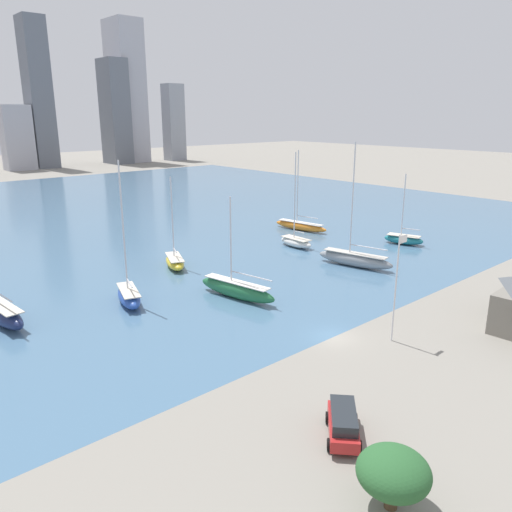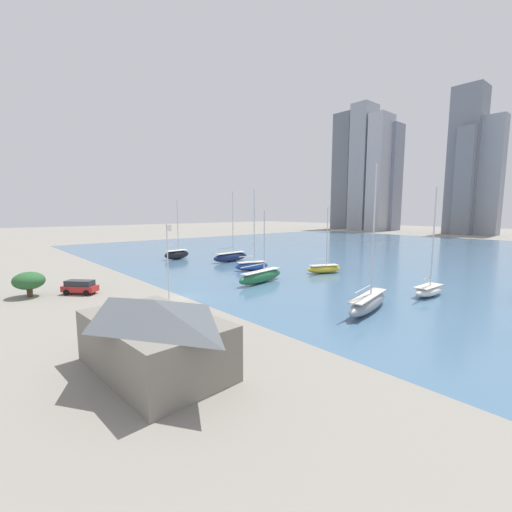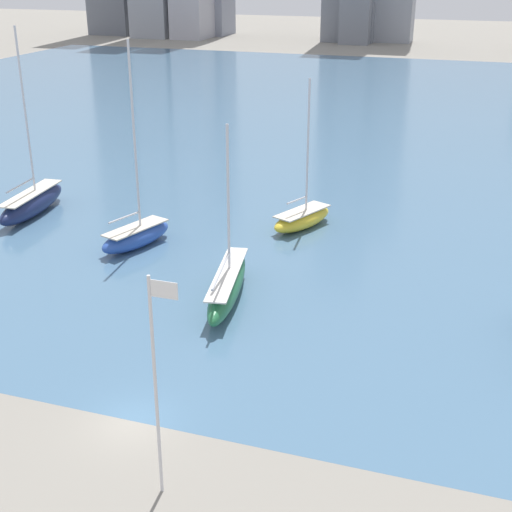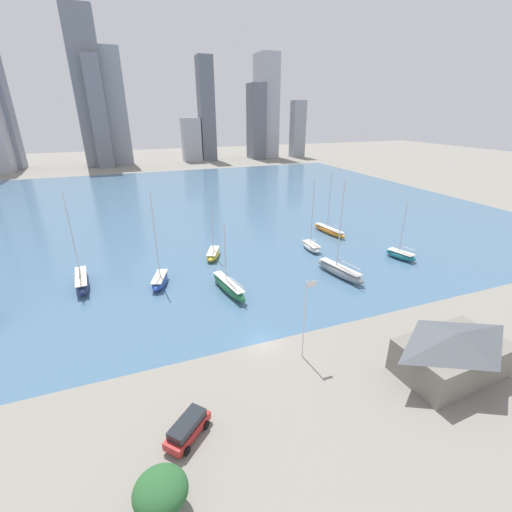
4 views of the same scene
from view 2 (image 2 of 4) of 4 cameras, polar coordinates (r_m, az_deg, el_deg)
ground_plane at (r=47.30m, az=-11.77°, el=-6.74°), size 500.00×500.00×0.00m
harbor_water at (r=101.18m, az=25.35°, el=0.24°), size 180.00×140.00×0.00m
boat_shed at (r=26.39m, az=-16.64°, el=-12.49°), size 11.98×7.53×5.25m
flag_pole at (r=41.32m, az=-14.46°, el=-1.08°), size 1.24×0.14×10.08m
yard_shrub at (r=55.39m, az=-33.65°, el=-3.47°), size 3.92×3.92×3.39m
distant_city_skyline at (r=204.91m, az=30.69°, el=12.06°), size 193.19×25.12×74.22m
sailboat_navy at (r=78.62m, az=-4.24°, el=-0.10°), size 3.00×10.14×15.89m
sailboat_green at (r=55.23m, az=0.86°, el=-3.40°), size 3.60×10.75×11.57m
sailboat_yellow at (r=65.12m, az=11.26°, el=-2.04°), size 4.73×7.05×12.27m
sailboat_white at (r=52.31m, az=26.80°, el=-5.03°), size 2.48×6.32×14.67m
sailboat_gray at (r=41.80m, az=18.21°, el=-7.33°), size 4.28×11.06×16.77m
sailboat_black at (r=84.51m, az=-13.06°, el=0.28°), size 3.18×6.92×14.21m
sailboat_blue at (r=66.89m, az=-0.70°, el=-1.54°), size 4.18×7.20×15.64m
parked_suv_red at (r=53.79m, az=-27.29°, el=-4.55°), size 4.66×4.49×1.94m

